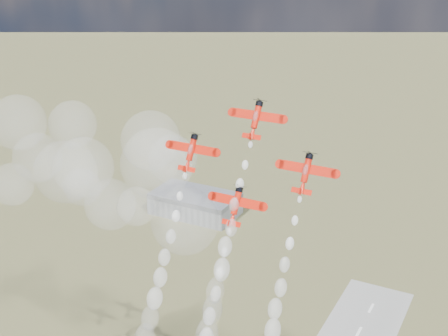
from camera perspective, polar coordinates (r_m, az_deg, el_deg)
name	(u,v)px	position (r m, az deg, el deg)	size (l,w,h in m)	color
hangar	(195,203)	(372.79, -2.64, -3.25)	(50.00, 28.00, 13.00)	gray
plane_lead	(256,119)	(151.68, 2.93, 4.50)	(13.70, 7.33, 8.89)	red
plane_left	(191,152)	(156.79, -3.04, 1.50)	(13.70, 7.33, 8.89)	red
plane_right	(306,172)	(144.68, 7.49, -0.41)	(13.70, 7.33, 8.89)	red
plane_slot	(236,205)	(149.23, 1.08, -3.39)	(13.70, 7.33, 8.89)	red
smoke_trail_lead	(213,309)	(150.21, -1.04, -12.76)	(5.35, 28.36, 47.01)	white
smoke_trail_left	(145,336)	(158.67, -7.25, -15.01)	(5.32, 28.87, 47.37)	white
drifted_smoke_cloud	(107,171)	(191.83, -10.67, -0.31)	(71.61, 39.79, 50.02)	white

